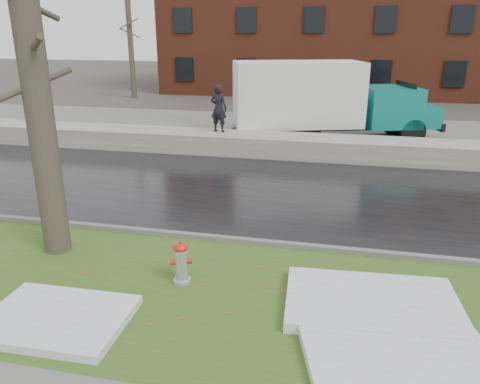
% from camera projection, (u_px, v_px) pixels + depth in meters
% --- Properties ---
extents(ground, '(120.00, 120.00, 0.00)m').
position_uv_depth(ground, '(224.00, 265.00, 9.24)').
color(ground, '#47423D').
rests_on(ground, ground).
extents(verge, '(60.00, 4.50, 0.04)m').
position_uv_depth(verge, '(206.00, 297.00, 8.08)').
color(verge, '#2C4E1A').
rests_on(verge, ground).
extents(road, '(60.00, 7.00, 0.03)m').
position_uv_depth(road, '(263.00, 191.00, 13.38)').
color(road, black).
rests_on(road, ground).
extents(parking_lot, '(60.00, 9.00, 0.03)m').
position_uv_depth(parking_lot, '(295.00, 132.00, 21.22)').
color(parking_lot, slate).
rests_on(parking_lot, ground).
extents(curb, '(60.00, 0.15, 0.14)m').
position_uv_depth(curb, '(236.00, 241.00, 10.14)').
color(curb, slate).
rests_on(curb, ground).
extents(snowbank, '(60.00, 1.60, 0.75)m').
position_uv_depth(snowbank, '(283.00, 146.00, 17.14)').
color(snowbank, '#ACA79D').
rests_on(snowbank, ground).
extents(brick_building, '(26.00, 12.00, 10.00)m').
position_uv_depth(brick_building, '(349.00, 21.00, 34.85)').
color(brick_building, maroon).
rests_on(brick_building, ground).
extents(bg_tree_left, '(1.40, 1.62, 6.50)m').
position_uv_depth(bg_tree_left, '(131.00, 47.00, 30.90)').
color(bg_tree_left, brown).
rests_on(bg_tree_left, ground).
extents(bg_tree_center, '(1.40, 1.62, 6.50)m').
position_uv_depth(bg_tree_center, '(233.00, 46.00, 33.35)').
color(bg_tree_center, brown).
rests_on(bg_tree_center, ground).
extents(fire_hydrant, '(0.40, 0.38, 0.81)m').
position_uv_depth(fire_hydrant, '(181.00, 261.00, 8.39)').
color(fire_hydrant, '#AFB1B8').
rests_on(fire_hydrant, verge).
extents(tree, '(1.30, 1.43, 6.60)m').
position_uv_depth(tree, '(36.00, 88.00, 8.72)').
color(tree, brown).
rests_on(tree, verge).
extents(box_truck, '(9.66, 4.63, 3.22)m').
position_uv_depth(box_truck, '(322.00, 100.00, 19.00)').
color(box_truck, black).
rests_on(box_truck, ground).
extents(worker, '(0.71, 0.53, 1.75)m').
position_uv_depth(worker, '(219.00, 108.00, 17.41)').
color(worker, black).
rests_on(worker, snowbank).
extents(snow_patch_near, '(3.02, 2.60, 0.16)m').
position_uv_depth(snow_patch_near, '(391.00, 342.00, 6.77)').
color(snow_patch_near, white).
rests_on(snow_patch_near, verge).
extents(snow_patch_far, '(2.23, 1.65, 0.14)m').
position_uv_depth(snow_patch_far, '(57.00, 319.00, 7.32)').
color(snow_patch_far, white).
rests_on(snow_patch_far, verge).
extents(snow_patch_side, '(2.92, 1.99, 0.18)m').
position_uv_depth(snow_patch_side, '(372.00, 304.00, 7.69)').
color(snow_patch_side, white).
rests_on(snow_patch_side, verge).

